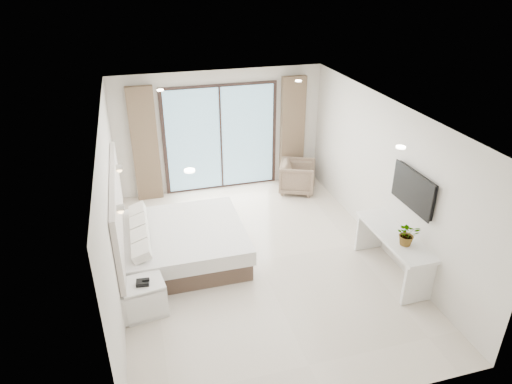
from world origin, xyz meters
TOP-DOWN VIEW (x-y plane):
  - ground at (0.00, 0.00)m, footprint 6.20×6.20m
  - room_shell at (-0.20, 0.78)m, footprint 4.62×6.22m
  - bed at (-1.26, 0.44)m, footprint 2.10×2.00m
  - nightstand at (-1.99, -0.81)m, footprint 0.66×0.57m
  - phone at (-1.98, -0.85)m, footprint 0.20×0.16m
  - console_desk at (2.04, -0.93)m, footprint 0.53×1.71m
  - plant at (2.04, -1.24)m, footprint 0.46×0.49m
  - armchair at (1.61, 2.40)m, footprint 0.96×0.98m

SIDE VIEW (x-z plane):
  - ground at x=0.00m, z-range 0.00..0.00m
  - nightstand at x=-1.99m, z-range 0.00..0.55m
  - bed at x=-1.26m, z-range -0.05..0.67m
  - armchair at x=1.61m, z-range 0.00..0.78m
  - console_desk at x=2.04m, z-range 0.18..0.95m
  - phone at x=-1.98m, z-range 0.55..0.61m
  - plant at x=2.04m, z-range 0.77..1.07m
  - room_shell at x=-0.20m, z-range 0.22..2.94m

